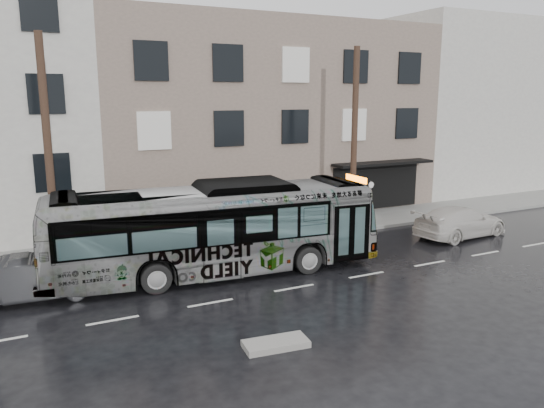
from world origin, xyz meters
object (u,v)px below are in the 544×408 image
Objects in this scene: utility_pole_front at (354,141)px; utility_pole_rear at (48,154)px; dark_sedan at (33,279)px; sign_post at (370,204)px; bus at (214,229)px; white_sedan at (460,222)px.

utility_pole_rear is at bearing 180.00° from utility_pole_front.
utility_pole_front reaches higher than dark_sedan.
utility_pole_rear is 4.93m from dark_sedan.
utility_pole_rear is at bearing 180.00° from sign_post.
sign_post reaches higher than dark_sedan.
white_sedan is at bearing -85.56° from bus.
utility_pole_front is at bearing 47.69° from white_sedan.
utility_pole_front is 1.74× the size of white_sedan.
utility_pole_front is 3.75× the size of sign_post.
white_sedan is 19.20m from dark_sedan.
dark_sedan is at bearing 93.45° from bus.
utility_pole_rear is 3.75× the size of sign_post.
bus reaches higher than sign_post.
bus is (5.49, -3.03, -2.86)m from utility_pole_rear.
utility_pole_rear reaches higher than bus.
bus reaches higher than dark_sedan.
bus is 2.48× the size of white_sedan.
sign_post is at bearing 0.00° from utility_pole_rear.
utility_pole_front is 15.73m from dark_sedan.
white_sedan is at bearing -87.30° from dark_sedan.
utility_pole_front is at bearing 0.00° from utility_pole_rear.
utility_pole_front is 3.48m from sign_post.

